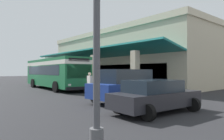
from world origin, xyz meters
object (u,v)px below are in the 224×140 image
at_px(parked_sedan_charcoal, 155,96).
at_px(parked_suv_blue, 126,85).
at_px(pedestrian, 90,83).
at_px(potted_palm, 72,81).
at_px(transit_bus, 54,71).

bearing_deg(parked_sedan_charcoal, parked_suv_blue, 159.35).
bearing_deg(pedestrian, potted_palm, 157.23).
bearing_deg(transit_bus, parked_suv_blue, -2.40).
relative_size(parked_suv_blue, pedestrian, 2.80).
height_order(parked_suv_blue, parked_sedan_charcoal, parked_suv_blue).
bearing_deg(potted_palm, pedestrian, -22.77).
bearing_deg(parked_sedan_charcoal, pedestrian, 171.92).
bearing_deg(parked_sedan_charcoal, potted_palm, 162.41).
bearing_deg(potted_palm, parked_suv_blue, -16.94).
distance_m(parked_suv_blue, pedestrian, 3.61).
distance_m(transit_bus, parked_sedan_charcoal, 14.70).
relative_size(transit_bus, pedestrian, 6.41).
xyz_separation_m(parked_sedan_charcoal, pedestrian, (-6.77, 0.96, 0.25)).
relative_size(parked_sedan_charcoal, pedestrian, 2.55).
distance_m(transit_bus, potted_palm, 5.71).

